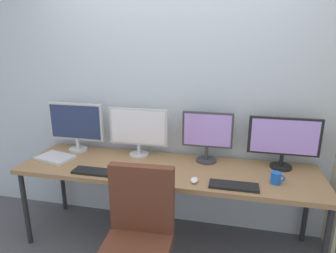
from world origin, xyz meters
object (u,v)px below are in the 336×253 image
(desk, at_px, (167,172))
(keyboard_right, at_px, (234,186))
(keyboard_left, at_px, (94,171))
(laptop_closed, at_px, (56,158))
(monitor_far_left, at_px, (76,124))
(monitor_center_right, at_px, (207,134))
(coffee_mug, at_px, (276,178))
(computer_mouse, at_px, (194,180))
(monitor_center_left, at_px, (138,130))
(monitor_far_right, at_px, (284,140))

(desk, distance_m, keyboard_right, 0.61)
(keyboard_left, xyz_separation_m, keyboard_right, (1.12, 0.00, 0.00))
(laptop_closed, bearing_deg, desk, 15.78)
(desk, xyz_separation_m, monitor_far_left, (-0.95, 0.21, 0.31))
(desk, distance_m, monitor_center_right, 0.49)
(laptop_closed, distance_m, coffee_mug, 1.91)
(monitor_far_left, relative_size, computer_mouse, 5.78)
(keyboard_right, relative_size, coffee_mug, 3.40)
(desk, distance_m, computer_mouse, 0.35)
(monitor_far_left, relative_size, monitor_center_right, 1.23)
(coffee_mug, bearing_deg, laptop_closed, 178.03)
(laptop_closed, bearing_deg, keyboard_left, -8.35)
(laptop_closed, height_order, coffee_mug, coffee_mug)
(monitor_center_left, bearing_deg, laptop_closed, -160.96)
(computer_mouse, xyz_separation_m, laptop_closed, (-1.30, 0.18, -0.00))
(coffee_mug, bearing_deg, keyboard_right, -157.49)
(monitor_far_left, distance_m, monitor_center_left, 0.63)
(desk, bearing_deg, computer_mouse, -39.02)
(monitor_center_left, distance_m, keyboard_right, 1.01)
(monitor_far_right, bearing_deg, desk, -167.37)
(laptop_closed, bearing_deg, keyboard_right, 6.86)
(keyboard_right, relative_size, laptop_closed, 1.13)
(monitor_center_left, xyz_separation_m, keyboard_left, (-0.24, -0.44, -0.24))
(keyboard_left, bearing_deg, laptop_closed, 157.88)
(monitor_center_right, relative_size, keyboard_left, 1.30)
(laptop_closed, relative_size, coffee_mug, 3.02)
(computer_mouse, distance_m, coffee_mug, 0.61)
(keyboard_left, relative_size, computer_mouse, 3.60)
(keyboard_right, distance_m, coffee_mug, 0.34)
(monitor_center_right, height_order, computer_mouse, monitor_center_right)
(computer_mouse, bearing_deg, keyboard_left, -178.99)
(desk, bearing_deg, keyboard_left, -157.67)
(monitor_far_left, xyz_separation_m, monitor_far_right, (1.89, -0.00, -0.01))
(monitor_far_right, xyz_separation_m, laptop_closed, (-1.98, -0.25, -0.24))
(keyboard_left, height_order, computer_mouse, computer_mouse)
(keyboard_left, bearing_deg, monitor_center_right, 26.79)
(monitor_far_left, distance_m, laptop_closed, 0.37)
(keyboard_left, height_order, laptop_closed, laptop_closed)
(desk, distance_m, monitor_far_right, 1.02)
(monitor_far_left, relative_size, keyboard_right, 1.54)
(monitor_far_left, distance_m, coffee_mug, 1.86)
(desk, bearing_deg, coffee_mug, -6.68)
(monitor_center_left, bearing_deg, keyboard_right, -26.80)
(monitor_center_left, relative_size, monitor_far_right, 0.96)
(desk, distance_m, monitor_far_left, 1.02)
(monitor_far_right, height_order, laptop_closed, monitor_far_right)
(monitor_center_left, xyz_separation_m, monitor_far_right, (1.26, -0.00, -0.00))
(monitor_far_left, distance_m, keyboard_left, 0.64)
(coffee_mug, bearing_deg, monitor_far_right, 76.03)
(desk, xyz_separation_m, monitor_center_left, (-0.32, 0.21, 0.30))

